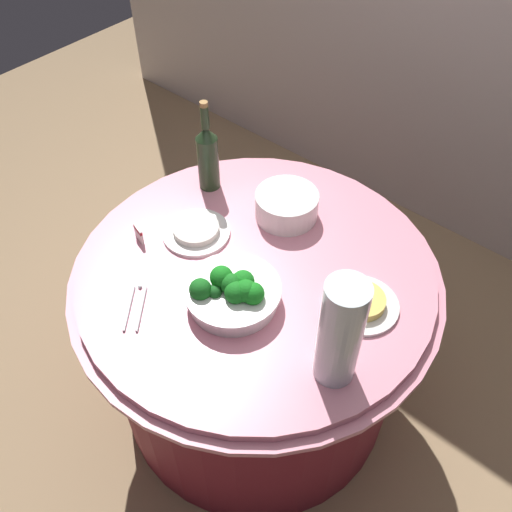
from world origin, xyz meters
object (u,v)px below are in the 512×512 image
(food_plate_rice, at_px, (196,231))
(label_placard_front, at_px, (139,233))
(wine_bottle, at_px, (208,156))
(serving_tongs, at_px, (136,306))
(decorative_fruit_vase, at_px, (340,335))
(broccoli_bowl, at_px, (233,292))
(food_plate_noodles, at_px, (361,303))
(plate_stack, at_px, (287,205))

(food_plate_rice, distance_m, label_placard_front, 0.18)
(wine_bottle, distance_m, serving_tongs, 0.59)
(decorative_fruit_vase, distance_m, food_plate_rice, 0.66)
(broccoli_bowl, xyz_separation_m, decorative_fruit_vase, (0.35, 0.00, 0.11))
(label_placard_front, bearing_deg, food_plate_rice, 49.24)
(broccoli_bowl, height_order, food_plate_noodles, broccoli_bowl)
(decorative_fruit_vase, bearing_deg, wine_bottle, 156.28)
(food_plate_noodles, bearing_deg, serving_tongs, -139.27)
(food_plate_noodles, relative_size, label_placard_front, 4.00)
(food_plate_rice, xyz_separation_m, food_plate_noodles, (0.57, 0.10, 0.00))
(plate_stack, relative_size, serving_tongs, 1.38)
(decorative_fruit_vase, relative_size, serving_tongs, 2.23)
(broccoli_bowl, height_order, food_plate_rice, broccoli_bowl)
(food_plate_noodles, bearing_deg, food_plate_rice, -170.53)
(wine_bottle, bearing_deg, serving_tongs, -68.23)
(serving_tongs, xyz_separation_m, food_plate_noodles, (0.49, 0.42, 0.01))
(wine_bottle, bearing_deg, decorative_fruit_vase, -23.72)
(plate_stack, distance_m, label_placard_front, 0.49)
(plate_stack, xyz_separation_m, wine_bottle, (-0.30, -0.05, 0.08))
(food_plate_rice, height_order, label_placard_front, label_placard_front)
(wine_bottle, bearing_deg, food_plate_rice, -56.72)
(serving_tongs, bearing_deg, plate_stack, 81.37)
(label_placard_front, bearing_deg, serving_tongs, -44.04)
(broccoli_bowl, distance_m, wine_bottle, 0.54)
(broccoli_bowl, xyz_separation_m, plate_stack, (-0.11, 0.39, -0.00))
(food_plate_noodles, bearing_deg, wine_bottle, 171.09)
(food_plate_rice, relative_size, label_placard_front, 4.00)
(broccoli_bowl, xyz_separation_m, food_plate_rice, (-0.28, 0.13, -0.03))
(plate_stack, bearing_deg, food_plate_noodles, -22.06)
(broccoli_bowl, distance_m, label_placard_front, 0.40)
(serving_tongs, height_order, label_placard_front, label_placard_front)
(decorative_fruit_vase, distance_m, food_plate_noodles, 0.28)
(broccoli_bowl, distance_m, food_plate_rice, 0.31)
(broccoli_bowl, bearing_deg, label_placard_front, -179.33)
(decorative_fruit_vase, xyz_separation_m, serving_tongs, (-0.55, -0.20, -0.16))
(decorative_fruit_vase, relative_size, label_placard_front, 6.18)
(food_plate_rice, bearing_deg, decorative_fruit_vase, -11.75)
(wine_bottle, height_order, decorative_fruit_vase, decorative_fruit_vase)
(plate_stack, xyz_separation_m, food_plate_noodles, (0.40, -0.16, -0.03))
(plate_stack, bearing_deg, decorative_fruit_vase, -39.99)
(food_plate_rice, bearing_deg, broccoli_bowl, -25.38)
(serving_tongs, relative_size, label_placard_front, 2.77)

